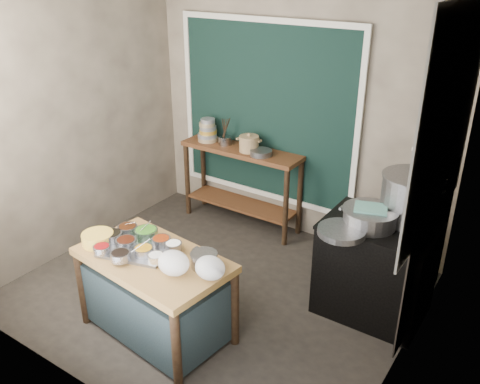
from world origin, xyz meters
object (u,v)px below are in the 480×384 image
Objects in this scene: utensil_cup at (225,140)px; stock_pot at (411,198)px; stove_block at (375,270)px; back_counter at (241,186)px; condiment_tray at (137,249)px; steamer at (370,217)px; yellow_basin at (98,239)px; saucepan at (204,260)px; ceramic_crock at (249,145)px; prep_table at (156,295)px.

stock_pot is (2.28, -0.53, 0.09)m from utensil_cup.
utensil_cup is (-2.13, 0.74, 0.57)m from stove_block.
back_counter is 1.61× the size of stove_block.
condiment_tray is 1.16× the size of steamer.
back_counter is at bearing 158.98° from stove_block.
stove_block is 0.54m from steamer.
condiment_tray is 3.43× the size of utensil_cup.
saucepan is (0.94, 0.22, 0.01)m from yellow_basin.
stove_block is at bearing -21.39° from ceramic_crock.
back_counter is 6.23× the size of ceramic_crock.
prep_table is at bearing -137.00° from steamer.
steamer reaches higher than prep_table.
steamer is at bearing -21.68° from utensil_cup.
yellow_basin reaches higher than prep_table.
ceramic_crock is at bearing 132.37° from saucepan.
prep_table is 2.14m from ceramic_crock.
ceramic_crock reaches higher than utensil_cup.
yellow_basin is 1.12× the size of ceramic_crock.
steamer is (2.05, -0.81, -0.04)m from utensil_cup.
ceramic_crock is 1.87m from steamer.
prep_table is 0.86× the size of back_counter.
stock_pot is at bearing 41.27° from condiment_tray.
back_counter is 9.10× the size of utensil_cup.
utensil_cup is 0.35m from ceramic_crock.
stock_pot is at bearing -14.33° from ceramic_crock.
stock_pot is at bearing 69.97° from saucepan.
utensil_cup is at bearing 160.91° from stove_block.
utensil_cup is at bearing 96.08° from yellow_basin.
ceramic_crock is (0.35, -0.04, 0.03)m from utensil_cup.
yellow_basin is at bearing -143.97° from steamer.
ceramic_crock is at bearing 165.67° from stock_pot.
condiment_tray is 2.10× the size of yellow_basin.
ceramic_crock is at bearing 86.66° from yellow_basin.
condiment_tray is (-0.17, -0.00, 0.39)m from prep_table.
back_counter reaches higher than stove_block.
yellow_basin is (-0.34, -0.10, 0.04)m from condiment_tray.
yellow_basin is 1.21× the size of saucepan.
saucepan is 0.46× the size of steamer.
ceramic_crock is (-0.22, 2.00, 0.27)m from condiment_tray.
back_counter is 5.56× the size of yellow_basin.
condiment_tray is at bearing -172.18° from prep_table.
yellow_basin is 0.56× the size of steamer.
yellow_basin is at bearing -143.55° from stove_block.
condiment_tray is (-1.56, -1.30, 0.34)m from stove_block.
utensil_cup reaches higher than back_counter.
ceramic_crock is (0.12, -0.03, 0.55)m from back_counter.
utensil_cup is 0.34× the size of steamer.
utensil_cup reaches higher than steamer.
saucepan reaches higher than yellow_basin.
steamer is (1.82, -0.81, 0.48)m from back_counter.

